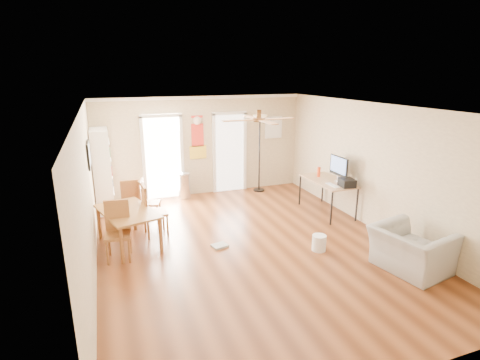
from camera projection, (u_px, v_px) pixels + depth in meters
name	position (u px, v px, depth m)	size (l,w,h in m)	color
floor	(251.00, 246.00, 7.11)	(7.00, 7.00, 0.00)	brown
ceiling	(252.00, 108.00, 6.39)	(5.50, 7.00, 0.00)	silver
wall_back	(202.00, 146.00, 9.91)	(5.50, 0.04, 2.60)	beige
wall_front	(387.00, 276.00, 3.59)	(5.50, 0.04, 2.60)	beige
wall_left	(88.00, 198.00, 5.84)	(0.04, 7.00, 2.60)	beige
wall_right	(376.00, 168.00, 7.66)	(0.04, 7.00, 2.60)	beige
crown_molding	(252.00, 110.00, 6.40)	(5.50, 7.00, 0.08)	white
kitchen_doorway	(163.00, 158.00, 9.61)	(0.90, 0.10, 2.10)	white
bathroom_doorway	(229.00, 153.00, 10.21)	(0.80, 0.10, 2.10)	white
wall_decal	(198.00, 137.00, 9.78)	(0.46, 0.03, 1.10)	red
ac_grille	(273.00, 127.00, 10.45)	(0.50, 0.04, 0.60)	white
framed_poster	(89.00, 155.00, 7.00)	(0.04, 0.66, 0.48)	black
ceiling_fan	(259.00, 120.00, 6.16)	(1.24, 1.24, 0.20)	#593819
bookshelf	(102.00, 171.00, 8.70)	(0.39, 0.88, 1.95)	white
dining_table	(129.00, 228.00, 7.08)	(0.84, 1.40, 0.70)	#8F5C2E
dining_chair_right_a	(150.00, 201.00, 8.20)	(0.39, 0.39, 0.96)	#AC7037
dining_chair_right_b	(155.00, 210.00, 7.48)	(0.44, 0.44, 1.06)	#AD7637
dining_chair_near	(118.00, 232.00, 6.49)	(0.42, 0.42, 1.03)	#976231
dining_chair_far	(131.00, 199.00, 8.29)	(0.39, 0.39, 0.95)	#955E30
trash_can	(184.00, 186.00, 9.74)	(0.31, 0.31, 0.68)	silver
torchiere_lamp	(259.00, 154.00, 10.16)	(0.39, 0.39, 2.10)	black
computer_desk	(327.00, 196.00, 8.74)	(0.73, 1.46, 0.78)	#A27958
imac	(339.00, 169.00, 8.42)	(0.09, 0.64, 0.59)	black
keyboard	(333.00, 185.00, 8.23)	(0.13, 0.38, 0.01)	silver
printer	(347.00, 183.00, 8.14)	(0.29, 0.34, 0.17)	black
orange_bottle	(319.00, 172.00, 8.90)	(0.08, 0.08, 0.24)	#F74616
wastebasket_a	(319.00, 243.00, 6.91)	(0.26, 0.26, 0.30)	white
floor_cloth	(220.00, 246.00, 7.09)	(0.29, 0.22, 0.04)	#989893
armchair	(411.00, 250.00, 6.17)	(1.12, 0.98, 0.73)	#9E9E99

